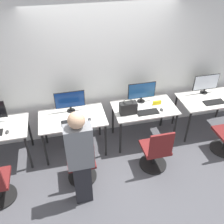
{
  "coord_description": "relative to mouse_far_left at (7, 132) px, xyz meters",
  "views": [
    {
      "loc": [
        -0.78,
        -3.17,
        3.37
      ],
      "look_at": [
        0.0,
        0.14,
        0.9
      ],
      "focal_mm": 40.0,
      "sensor_mm": 36.0,
      "label": 1
    }
  ],
  "objects": [
    {
      "name": "desk_left",
      "position": [
        1.05,
        0.17,
        -0.1
      ],
      "size": [
        1.15,
        0.69,
        0.75
      ],
      "color": "silver",
      "rests_on": "ground_plane"
    },
    {
      "name": "office_chair_right",
      "position": [
        2.34,
        -0.6,
        -0.41
      ],
      "size": [
        0.48,
        0.48,
        0.88
      ],
      "color": "black",
      "rests_on": "ground_plane"
    },
    {
      "name": "monitor_far_right",
      "position": [
        3.7,
        0.38,
        0.2
      ],
      "size": [
        0.53,
        0.15,
        0.4
      ],
      "color": "black",
      "rests_on": "desk_far_right"
    },
    {
      "name": "mouse_far_left",
      "position": [
        0.0,
        0.0,
        0.0
      ],
      "size": [
        0.06,
        0.09,
        0.03
      ],
      "color": "#333333",
      "rests_on": "desk_far_left"
    },
    {
      "name": "handbag",
      "position": [
        2.03,
        0.07,
        0.1
      ],
      "size": [
        0.3,
        0.18,
        0.25
      ],
      "color": "black",
      "rests_on": "desk_right"
    },
    {
      "name": "mouse_right",
      "position": [
        2.65,
        0.01,
        0.0
      ],
      "size": [
        0.06,
        0.09,
        0.03
      ],
      "color": "#333333",
      "rests_on": "desk_right"
    },
    {
      "name": "wall_back",
      "position": [
        1.72,
        0.64,
        0.63
      ],
      "size": [
        12.0,
        0.05,
        2.8
      ],
      "color": "silver",
      "rests_on": "ground_plane"
    },
    {
      "name": "keyboard_left",
      "position": [
        1.05,
        0.01,
        -0.01
      ],
      "size": [
        0.39,
        0.16,
        0.02
      ],
      "color": "black",
      "rests_on": "desk_left"
    },
    {
      "name": "person_left",
      "position": [
        1.06,
        -0.95,
        0.13
      ],
      "size": [
        0.36,
        0.22,
        1.64
      ],
      "color": "#232328",
      "rests_on": "ground_plane"
    },
    {
      "name": "desk_far_right",
      "position": [
        3.7,
        0.17,
        -0.1
      ],
      "size": [
        1.15,
        0.69,
        0.75
      ],
      "color": "silver",
      "rests_on": "ground_plane"
    },
    {
      "name": "monitor_right",
      "position": [
        2.38,
        0.37,
        0.2
      ],
      "size": [
        0.53,
        0.15,
        0.4
      ],
      "color": "black",
      "rests_on": "desk_right"
    },
    {
      "name": "ground_plane",
      "position": [
        1.72,
        -0.18,
        -0.77
      ],
      "size": [
        20.0,
        20.0,
        0.0
      ],
      "primitive_type": "plane",
      "color": "#4C4C51"
    },
    {
      "name": "monitor_left",
      "position": [
        1.05,
        0.37,
        0.2
      ],
      "size": [
        0.53,
        0.15,
        0.4
      ],
      "color": "black",
      "rests_on": "desk_left"
    },
    {
      "name": "mouse_left",
      "position": [
        1.34,
        0.02,
        0.0
      ],
      "size": [
        0.06,
        0.09,
        0.03
      ],
      "color": "#333333",
      "rests_on": "desk_left"
    },
    {
      "name": "keyboard_right",
      "position": [
        2.38,
        -0.0,
        -0.01
      ],
      "size": [
        0.39,
        0.16,
        0.02
      ],
      "color": "black",
      "rests_on": "desk_right"
    },
    {
      "name": "desk_right",
      "position": [
        2.38,
        0.17,
        -0.1
      ],
      "size": [
        1.15,
        0.69,
        0.75
      ],
      "color": "silver",
      "rests_on": "ground_plane"
    },
    {
      "name": "placard_right",
      "position": [
        2.63,
        0.2,
        0.02
      ],
      "size": [
        0.16,
        0.03,
        0.08
      ],
      "color": "yellow",
      "rests_on": "desk_right"
    },
    {
      "name": "office_chair_left",
      "position": [
        1.09,
        -0.58,
        -0.41
      ],
      "size": [
        0.48,
        0.48,
        0.88
      ],
      "color": "black",
      "rests_on": "ground_plane"
    },
    {
      "name": "keyboard_far_right",
      "position": [
        3.7,
        0.01,
        -0.01
      ],
      "size": [
        0.39,
        0.16,
        0.02
      ],
      "color": "black",
      "rests_on": "desk_far_right"
    }
  ]
}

